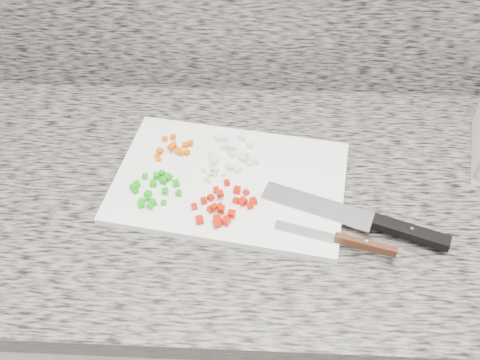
{
  "coord_description": "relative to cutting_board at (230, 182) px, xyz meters",
  "views": [
    {
      "loc": [
        -0.07,
        0.77,
        1.63
      ],
      "look_at": [
        -0.1,
        1.42,
        0.93
      ],
      "focal_mm": 40.0,
      "sensor_mm": 36.0,
      "label": 1
    }
  ],
  "objects": [
    {
      "name": "cutting_board",
      "position": [
        0.0,
        0.0,
        0.0
      ],
      "size": [
        0.45,
        0.34,
        0.01
      ],
      "primitive_type": "cube",
      "rotation": [
        0.0,
        0.0,
        -0.15
      ],
      "color": "white",
      "rests_on": "countertop"
    },
    {
      "name": "countertop",
      "position": [
        0.12,
        -0.0,
        -0.03
      ],
      "size": [
        3.96,
        0.64,
        0.04
      ],
      "primitive_type": "cube",
      "color": "slate",
      "rests_on": "cabinet"
    },
    {
      "name": "carrot_pile",
      "position": [
        -0.11,
        0.07,
        0.01
      ],
      "size": [
        0.07,
        0.07,
        0.02
      ],
      "color": "#CF5804",
      "rests_on": "cutting_board"
    },
    {
      "name": "cabinet",
      "position": [
        0.12,
        -0.0,
        -0.48
      ],
      "size": [
        3.92,
        0.62,
        0.86
      ],
      "primitive_type": "cube",
      "color": "white",
      "rests_on": "ground"
    },
    {
      "name": "garlic_pile",
      "position": [
        -0.03,
        0.01,
        0.01
      ],
      "size": [
        0.05,
        0.05,
        0.01
      ],
      "color": "beige",
      "rests_on": "cutting_board"
    },
    {
      "name": "chef_knife",
      "position": [
        0.26,
        -0.1,
        0.01
      ],
      "size": [
        0.32,
        0.14,
        0.02
      ],
      "rotation": [
        0.0,
        0.0,
        -0.35
      ],
      "color": "silver",
      "rests_on": "cutting_board"
    },
    {
      "name": "onion_pile",
      "position": [
        0.0,
        0.06,
        0.01
      ],
      "size": [
        0.09,
        0.11,
        0.02
      ],
      "color": "silver",
      "rests_on": "cutting_board"
    },
    {
      "name": "green_pepper_pile",
      "position": [
        -0.13,
        -0.03,
        0.01
      ],
      "size": [
        0.1,
        0.09,
        0.01
      ],
      "color": "#18970D",
      "rests_on": "cutting_board"
    },
    {
      "name": "paring_knife",
      "position": [
        0.21,
        -0.14,
        0.01
      ],
      "size": [
        0.2,
        0.07,
        0.02
      ],
      "rotation": [
        0.0,
        0.0,
        -0.27
      ],
      "color": "silver",
      "rests_on": "cutting_board"
    },
    {
      "name": "red_pepper_pile",
      "position": [
        -0.0,
        -0.07,
        0.01
      ],
      "size": [
        0.12,
        0.11,
        0.02
      ],
      "color": "#B91702",
      "rests_on": "cutting_board"
    }
  ]
}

